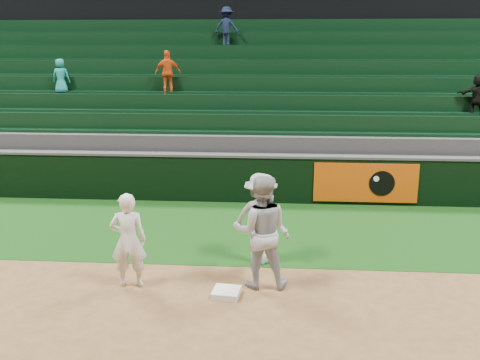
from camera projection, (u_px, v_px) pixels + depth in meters
name	position (u px, v px, depth m)	size (l,w,h in m)	color
ground	(229.00, 288.00, 8.98)	(70.00, 70.00, 0.00)	brown
foul_grass	(241.00, 229.00, 11.88)	(36.00, 4.20, 0.01)	#0F380E
first_base	(226.00, 292.00, 8.72)	(0.43, 0.43, 0.10)	white
first_baseman	(128.00, 240.00, 8.88)	(0.59, 0.39, 1.63)	white
baserunner	(261.00, 231.00, 8.86)	(0.94, 0.73, 1.93)	#ACAFB7
base_coach	(261.00, 219.00, 9.86)	(1.10, 0.63, 1.70)	#A5A9B3
field_wall	(248.00, 178.00, 13.85)	(36.00, 0.45, 1.25)	black
stadium_seating	(254.00, 118.00, 17.24)	(36.00, 5.95, 5.20)	#323134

